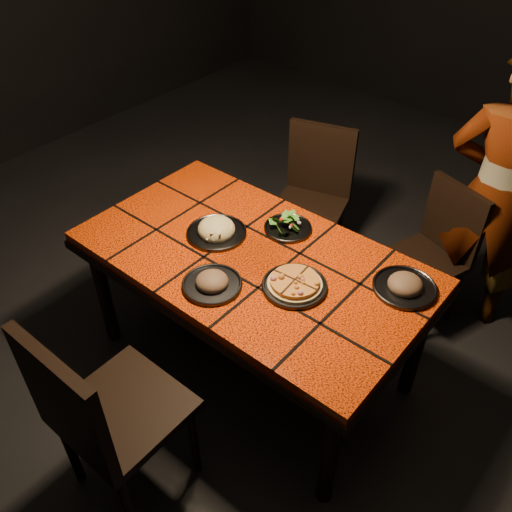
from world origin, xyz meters
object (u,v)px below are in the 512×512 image
Objects in this scene: plate_pasta at (216,230)px; chair_far_left at (314,190)px; chair_near at (100,413)px; plate_pizza at (295,284)px; chair_far_right at (436,246)px; diner at (497,196)px; dining_table at (252,268)px.

chair_far_left is at bearing 93.62° from plate_pasta.
plate_pizza is at bearing -106.67° from chair_near.
chair_far_right is (0.48, 1.87, -0.10)m from chair_near.
plate_pasta reaches higher than plate_pizza.
diner is at bearing 70.90° from plate_pizza.
chair_far_left reaches higher than plate_pasta.
dining_table is 1.61× the size of chair_near.
diner is (0.69, 1.14, 0.12)m from dining_table.
chair_far_left is 0.58× the size of diner.
diner is 5.50× the size of plate_pasta.
plate_pasta is at bearing -109.59° from chair_far_right.
plate_pizza is (0.25, 0.87, 0.19)m from chair_near.
chair_far_left is 1.03m from diner.
chair_far_right is (0.80, 0.03, -0.05)m from chair_far_left.
chair_near is 0.92m from plate_pizza.
dining_table is 5.64× the size of plate_pasta.
chair_near is 3.57× the size of plate_pizza.
chair_near reaches higher than plate_pizza.
chair_far_left reaches higher than dining_table.
chair_far_right is at bearing 35.53° from diner.
chair_near is 1.21× the size of chair_far_right.
plate_pasta is (-0.26, 0.92, 0.20)m from chair_near.
chair_far_right is 0.52× the size of diner.
dining_table is 1.03× the size of diner.
diner is at bearing 63.78° from chair_far_right.
chair_near reaches higher than plate_pasta.
dining_table is at bearing -2.99° from plate_pasta.
diner is at bearing -4.61° from chair_far_left.
chair_near reaches higher than chair_far_right.
chair_near reaches higher than dining_table.
plate_pasta is at bearing 177.01° from dining_table.
plate_pasta is (0.06, -0.91, 0.25)m from chair_far_left.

